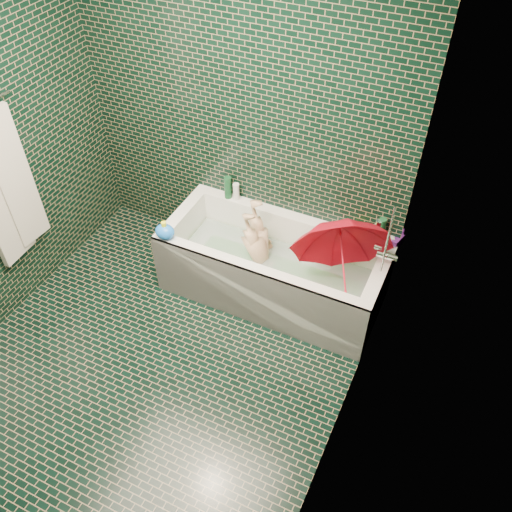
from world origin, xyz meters
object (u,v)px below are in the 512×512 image
at_px(rubber_duck, 358,232).
at_px(umbrella, 343,262).
at_px(bathtub, 272,273).
at_px(bath_toy, 165,231).
at_px(child, 261,256).

bearing_deg(rubber_duck, umbrella, -75.12).
distance_m(bathtub, umbrella, 0.69).
bearing_deg(bath_toy, child, 32.46).
relative_size(bathtub, child, 1.86).
height_order(child, umbrella, umbrella).
relative_size(bathtub, rubber_duck, 12.78).
bearing_deg(rubber_duck, bath_toy, -140.48).
distance_m(child, umbrella, 0.75).
bearing_deg(bathtub, rubber_duck, 30.30).
bearing_deg(rubber_duck, bathtub, -135.96).
bearing_deg(child, rubber_duck, 110.00).
relative_size(umbrella, bath_toy, 4.48).
distance_m(child, rubber_duck, 0.78).
bearing_deg(umbrella, child, 153.23).
bearing_deg(child, umbrella, 79.42).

